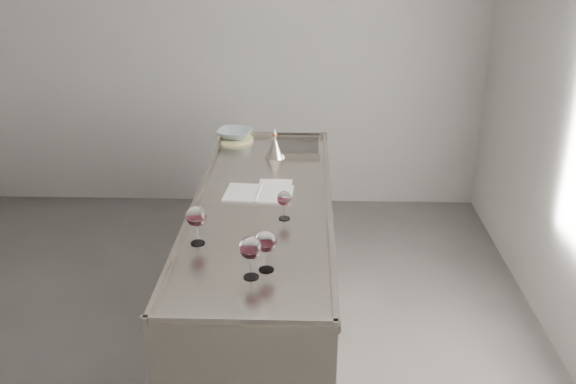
{
  "coord_description": "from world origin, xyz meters",
  "views": [
    {
      "loc": [
        0.75,
        -2.95,
        2.35
      ],
      "look_at": [
        0.64,
        0.25,
        1.02
      ],
      "focal_mm": 40.0,
      "sensor_mm": 36.0,
      "label": 1
    }
  ],
  "objects_px": {
    "wine_glass_left": "(196,217)",
    "counter": "(264,275)",
    "wine_funnel": "(275,148)",
    "wine_glass_small": "(284,200)",
    "ceramic_bowl": "(235,134)",
    "notebook": "(259,193)",
    "wine_glass_right": "(266,243)",
    "wine_glass_middle": "(251,249)"
  },
  "relations": [
    {
      "from": "wine_glass_left",
      "to": "counter",
      "type": "bearing_deg",
      "value": 62.05
    },
    {
      "from": "wine_glass_left",
      "to": "wine_funnel",
      "type": "bearing_deg",
      "value": 76.28
    },
    {
      "from": "wine_glass_small",
      "to": "ceramic_bowl",
      "type": "xyz_separation_m",
      "value": [
        -0.4,
        1.3,
        -0.06
      ]
    },
    {
      "from": "wine_glass_left",
      "to": "notebook",
      "type": "distance_m",
      "value": 0.68
    },
    {
      "from": "notebook",
      "to": "wine_funnel",
      "type": "height_order",
      "value": "wine_funnel"
    },
    {
      "from": "wine_glass_right",
      "to": "ceramic_bowl",
      "type": "relative_size",
      "value": 0.77
    },
    {
      "from": "ceramic_bowl",
      "to": "wine_funnel",
      "type": "xyz_separation_m",
      "value": [
        0.3,
        -0.35,
        0.01
      ]
    },
    {
      "from": "wine_glass_right",
      "to": "wine_glass_small",
      "type": "xyz_separation_m",
      "value": [
        0.06,
        0.54,
        -0.03
      ]
    },
    {
      "from": "counter",
      "to": "wine_glass_small",
      "type": "bearing_deg",
      "value": -59.84
    },
    {
      "from": "wine_glass_right",
      "to": "notebook",
      "type": "relative_size",
      "value": 0.48
    },
    {
      "from": "wine_glass_left",
      "to": "ceramic_bowl",
      "type": "xyz_separation_m",
      "value": [
        0.0,
        1.6,
        -0.09
      ]
    },
    {
      "from": "counter",
      "to": "wine_glass_small",
      "type": "height_order",
      "value": "wine_glass_small"
    },
    {
      "from": "wine_glass_left",
      "to": "wine_glass_small",
      "type": "height_order",
      "value": "wine_glass_left"
    },
    {
      "from": "wine_glass_right",
      "to": "notebook",
      "type": "height_order",
      "value": "wine_glass_right"
    },
    {
      "from": "wine_glass_middle",
      "to": "wine_funnel",
      "type": "xyz_separation_m",
      "value": [
        0.02,
        1.56,
        -0.08
      ]
    },
    {
      "from": "wine_glass_middle",
      "to": "wine_glass_small",
      "type": "xyz_separation_m",
      "value": [
        0.12,
        0.61,
        -0.03
      ]
    },
    {
      "from": "counter",
      "to": "wine_glass_middle",
      "type": "distance_m",
      "value": 1.03
    },
    {
      "from": "wine_glass_left",
      "to": "wine_funnel",
      "type": "xyz_separation_m",
      "value": [
        0.31,
        1.25,
        -0.08
      ]
    },
    {
      "from": "counter",
      "to": "notebook",
      "type": "bearing_deg",
      "value": 106.41
    },
    {
      "from": "wine_glass_left",
      "to": "ceramic_bowl",
      "type": "height_order",
      "value": "wine_glass_left"
    },
    {
      "from": "wine_glass_right",
      "to": "counter",
      "type": "bearing_deg",
      "value": 95.35
    },
    {
      "from": "counter",
      "to": "wine_glass_left",
      "type": "relative_size",
      "value": 12.4
    },
    {
      "from": "wine_glass_middle",
      "to": "wine_glass_right",
      "type": "relative_size",
      "value": 1.01
    },
    {
      "from": "wine_glass_small",
      "to": "wine_funnel",
      "type": "relative_size",
      "value": 0.76
    },
    {
      "from": "wine_glass_left",
      "to": "wine_glass_middle",
      "type": "relative_size",
      "value": 1.0
    },
    {
      "from": "wine_glass_small",
      "to": "wine_funnel",
      "type": "bearing_deg",
      "value": 95.95
    },
    {
      "from": "wine_glass_small",
      "to": "ceramic_bowl",
      "type": "height_order",
      "value": "wine_glass_small"
    },
    {
      "from": "wine_glass_middle",
      "to": "wine_funnel",
      "type": "height_order",
      "value": "wine_funnel"
    },
    {
      "from": "ceramic_bowl",
      "to": "wine_glass_middle",
      "type": "bearing_deg",
      "value": -81.6
    },
    {
      "from": "counter",
      "to": "wine_glass_right",
      "type": "xyz_separation_m",
      "value": [
        0.07,
        -0.77,
        0.6
      ]
    },
    {
      "from": "wine_glass_small",
      "to": "ceramic_bowl",
      "type": "relative_size",
      "value": 0.62
    },
    {
      "from": "wine_glass_left",
      "to": "wine_funnel",
      "type": "distance_m",
      "value": 1.29
    },
    {
      "from": "wine_glass_middle",
      "to": "wine_glass_small",
      "type": "bearing_deg",
      "value": 78.79
    },
    {
      "from": "counter",
      "to": "notebook",
      "type": "relative_size",
      "value": 6.11
    },
    {
      "from": "wine_glass_right",
      "to": "wine_funnel",
      "type": "distance_m",
      "value": 1.5
    },
    {
      "from": "wine_glass_middle",
      "to": "wine_glass_right",
      "type": "xyz_separation_m",
      "value": [
        0.06,
        0.07,
        -0.0
      ]
    },
    {
      "from": "notebook",
      "to": "wine_glass_middle",
      "type": "bearing_deg",
      "value": -83.4
    },
    {
      "from": "wine_glass_middle",
      "to": "wine_funnel",
      "type": "relative_size",
      "value": 0.96
    },
    {
      "from": "wine_glass_middle",
      "to": "notebook",
      "type": "distance_m",
      "value": 0.94
    },
    {
      "from": "wine_glass_left",
      "to": "wine_glass_right",
      "type": "height_order",
      "value": "wine_glass_left"
    },
    {
      "from": "counter",
      "to": "wine_glass_middle",
      "type": "relative_size",
      "value": 12.46
    },
    {
      "from": "notebook",
      "to": "ceramic_bowl",
      "type": "distance_m",
      "value": 1.01
    }
  ]
}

